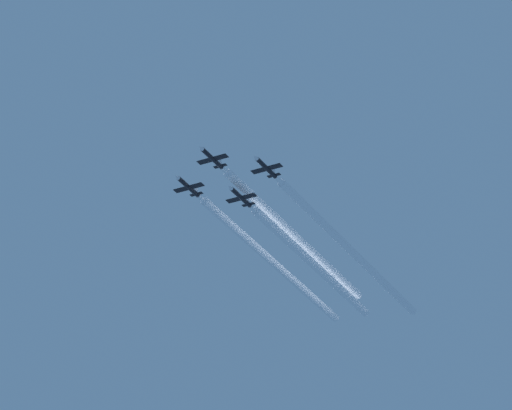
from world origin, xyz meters
name	(u,v)px	position (x,y,z in m)	size (l,w,h in m)	color
jet_lead	(211,157)	(0.18, 7.67, 219.36)	(8.20, 11.95, 2.87)	black
jet_left_wingman	(265,167)	(-10.99, -0.09, 217.62)	(8.20, 11.95, 2.87)	black
jet_right_wingman	(187,186)	(10.91, 0.75, 217.52)	(8.20, 11.95, 2.87)	black
jet_slot	(240,196)	(-0.07, -7.11, 215.54)	(8.20, 11.95, 2.87)	black
smoke_trail_lead	(295,236)	(0.18, -39.03, 219.33)	(2.26, 82.51, 2.26)	white
smoke_trail_left_wingman	(349,249)	(-10.99, -49.76, 217.59)	(2.26, 88.48, 2.26)	white
smoke_trail_right_wingman	(271,261)	(10.91, -46.14, 217.49)	(2.26, 82.88, 2.26)	white
smoke_trail_slot	(311,262)	(-0.07, -48.59, 215.51)	(2.26, 72.07, 2.26)	white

